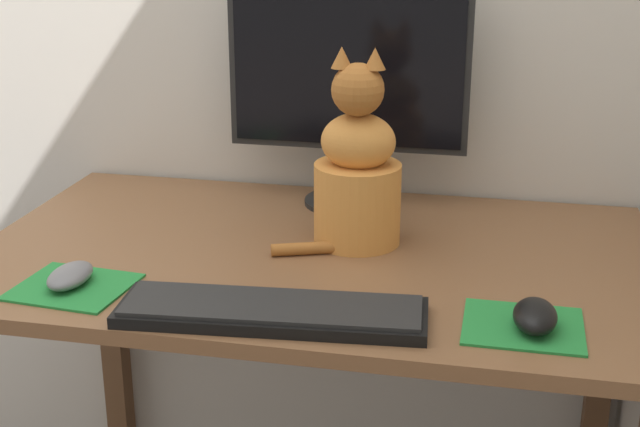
{
  "coord_description": "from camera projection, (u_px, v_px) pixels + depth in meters",
  "views": [
    {
      "loc": [
        0.31,
        -1.42,
        1.34
      ],
      "look_at": [
        0.04,
        -0.11,
        0.86
      ],
      "focal_mm": 50.0,
      "sensor_mm": 36.0,
      "label": 1
    }
  ],
  "objects": [
    {
      "name": "mousepad_left",
      "position": [
        73.0,
        287.0,
        1.41
      ],
      "size": [
        0.19,
        0.17,
        0.0
      ],
      "rotation": [
        0.0,
        0.0,
        -0.09
      ],
      "color": "#238438",
      "rests_on": "desk"
    },
    {
      "name": "computer_mouse_right",
      "position": [
        535.0,
        316.0,
        1.26
      ],
      "size": [
        0.06,
        0.1,
        0.04
      ],
      "color": "black",
      "rests_on": "mousepad_right"
    },
    {
      "name": "cat",
      "position": [
        357.0,
        173.0,
        1.56
      ],
      "size": [
        0.21,
        0.19,
        0.35
      ],
      "rotation": [
        0.0,
        0.0,
        -0.01
      ],
      "color": "#D6893D",
      "rests_on": "desk"
    },
    {
      "name": "computer_mouse_left",
      "position": [
        70.0,
        276.0,
        1.41
      ],
      "size": [
        0.06,
        0.1,
        0.03
      ],
      "color": "slate",
      "rests_on": "mousepad_left"
    },
    {
      "name": "keyboard",
      "position": [
        275.0,
        312.0,
        1.3
      ],
      "size": [
        0.46,
        0.17,
        0.02
      ],
      "rotation": [
        0.0,
        0.0,
        0.08
      ],
      "color": "black",
      "rests_on": "desk"
    },
    {
      "name": "monitor",
      "position": [
        348.0,
        76.0,
        1.72
      ],
      "size": [
        0.47,
        0.17,
        0.46
      ],
      "color": "black",
      "rests_on": "desk"
    },
    {
      "name": "mousepad_right",
      "position": [
        523.0,
        326.0,
        1.28
      ],
      "size": [
        0.17,
        0.15,
        0.0
      ],
      "rotation": [
        0.0,
        0.0,
        -0.01
      ],
      "color": "#238438",
      "rests_on": "desk"
    },
    {
      "name": "desk",
      "position": [
        312.0,
        307.0,
        1.6
      ],
      "size": [
        1.18,
        0.72,
        0.75
      ],
      "color": "brown",
      "rests_on": "ground_plane"
    }
  ]
}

